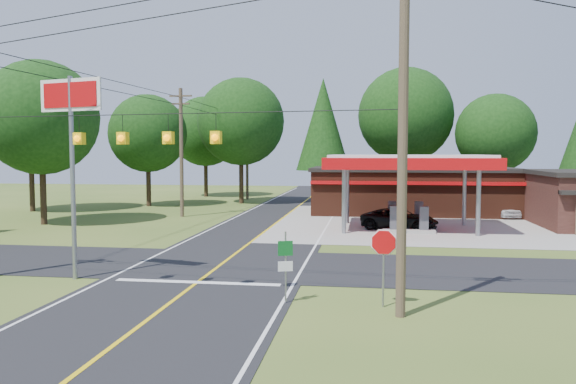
# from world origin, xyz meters

# --- Properties ---
(ground) EXTENTS (120.00, 120.00, 0.00)m
(ground) POSITION_xyz_m (0.00, 0.00, 0.00)
(ground) COLOR #3C561E
(ground) RESTS_ON ground
(main_highway) EXTENTS (8.00, 120.00, 0.02)m
(main_highway) POSITION_xyz_m (0.00, 0.00, 0.01)
(main_highway) COLOR black
(main_highway) RESTS_ON ground
(cross_road) EXTENTS (70.00, 7.00, 0.02)m
(cross_road) POSITION_xyz_m (0.00, 0.00, 0.01)
(cross_road) COLOR black
(cross_road) RESTS_ON ground
(lane_center_yellow) EXTENTS (0.15, 110.00, 0.00)m
(lane_center_yellow) POSITION_xyz_m (0.00, 0.00, 0.03)
(lane_center_yellow) COLOR yellow
(lane_center_yellow) RESTS_ON main_highway
(gas_canopy) EXTENTS (10.60, 7.40, 4.88)m
(gas_canopy) POSITION_xyz_m (9.00, 13.00, 4.27)
(gas_canopy) COLOR gray
(gas_canopy) RESTS_ON ground
(convenience_store) EXTENTS (16.40, 7.55, 3.80)m
(convenience_store) POSITION_xyz_m (10.00, 22.98, 1.92)
(convenience_store) COLOR #4F2416
(convenience_store) RESTS_ON ground
(utility_pole_near_right) EXTENTS (1.80, 0.30, 11.50)m
(utility_pole_near_right) POSITION_xyz_m (7.50, -7.00, 5.96)
(utility_pole_near_right) COLOR #473828
(utility_pole_near_right) RESTS_ON ground
(utility_pole_far_left) EXTENTS (1.80, 0.30, 10.00)m
(utility_pole_far_left) POSITION_xyz_m (-8.00, 18.00, 5.20)
(utility_pole_far_left) COLOR #473828
(utility_pole_far_left) RESTS_ON ground
(utility_pole_north) EXTENTS (0.30, 0.30, 9.50)m
(utility_pole_north) POSITION_xyz_m (-6.50, 35.00, 4.75)
(utility_pole_north) COLOR #473828
(utility_pole_north) RESTS_ON ground
(overhead_beacons) EXTENTS (17.04, 2.04, 1.03)m
(overhead_beacons) POSITION_xyz_m (-1.00, -6.00, 6.21)
(overhead_beacons) COLOR black
(overhead_beacons) RESTS_ON ground
(treeline_backdrop) EXTENTS (70.27, 51.59, 13.30)m
(treeline_backdrop) POSITION_xyz_m (0.82, 24.01, 7.49)
(treeline_backdrop) COLOR #332316
(treeline_backdrop) RESTS_ON ground
(suv_car) EXTENTS (5.91, 5.91, 1.37)m
(suv_car) POSITION_xyz_m (8.50, 12.81, 0.69)
(suv_car) COLOR black
(suv_car) RESTS_ON ground
(sedan_car) EXTENTS (4.01, 4.01, 1.30)m
(sedan_car) POSITION_xyz_m (17.00, 21.00, 0.65)
(sedan_car) COLOR silver
(sedan_car) RESTS_ON ground
(big_stop_sign) EXTENTS (2.89, 0.80, 7.97)m
(big_stop_sign) POSITION_xyz_m (-5.00, -3.65, 6.05)
(big_stop_sign) COLOR gray
(big_stop_sign) RESTS_ON ground
(octagonal_stop_sign) EXTENTS (0.88, 0.21, 2.57)m
(octagonal_stop_sign) POSITION_xyz_m (7.00, -6.01, 1.92)
(octagonal_stop_sign) COLOR gray
(octagonal_stop_sign) RESTS_ON ground
(route_sign_post) EXTENTS (0.48, 0.17, 2.41)m
(route_sign_post) POSITION_xyz_m (3.80, -6.02, 1.44)
(route_sign_post) COLOR gray
(route_sign_post) RESTS_ON ground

